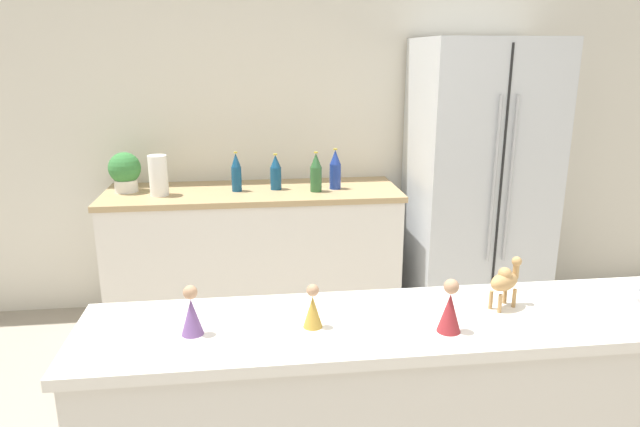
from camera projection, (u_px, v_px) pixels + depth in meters
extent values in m
cube|color=silver|center=(306.00, 122.00, 3.88)|extent=(8.00, 0.06, 2.55)
cube|color=silver|center=(255.00, 258.00, 3.76)|extent=(1.83, 0.60, 0.85)
cube|color=tan|center=(253.00, 192.00, 3.64)|extent=(1.86, 0.63, 0.03)
cube|color=silver|center=(477.00, 182.00, 3.73)|extent=(0.83, 0.70, 1.82)
cube|color=black|center=(500.00, 195.00, 3.40)|extent=(0.01, 0.01, 1.75)
cylinder|color=#B2B5BA|center=(494.00, 181.00, 3.35)|extent=(0.02, 0.02, 1.00)
cylinder|color=#B2B5BA|center=(511.00, 181.00, 3.36)|extent=(0.02, 0.02, 1.00)
cube|color=silver|center=(428.00, 322.00, 1.75)|extent=(2.12, 0.45, 0.03)
cylinder|color=silver|center=(126.00, 186.00, 3.57)|extent=(0.14, 0.14, 0.08)
sphere|color=#387F3D|center=(125.00, 168.00, 3.54)|extent=(0.20, 0.20, 0.20)
cylinder|color=white|center=(158.00, 176.00, 3.46)|extent=(0.11, 0.11, 0.25)
cylinder|color=#2D6033|center=(316.00, 179.00, 3.57)|extent=(0.07, 0.07, 0.16)
cone|color=#2D6033|center=(316.00, 160.00, 3.54)|extent=(0.07, 0.07, 0.09)
cylinder|color=gold|center=(316.00, 152.00, 3.52)|extent=(0.03, 0.03, 0.01)
cylinder|color=navy|center=(237.00, 179.00, 3.58)|extent=(0.06, 0.06, 0.15)
cone|color=navy|center=(236.00, 160.00, 3.54)|extent=(0.06, 0.06, 0.09)
cylinder|color=gold|center=(236.00, 152.00, 3.53)|extent=(0.02, 0.02, 0.01)
cylinder|color=navy|center=(276.00, 178.00, 3.63)|extent=(0.07, 0.07, 0.14)
cone|color=navy|center=(275.00, 161.00, 3.60)|extent=(0.07, 0.07, 0.08)
cylinder|color=gold|center=(275.00, 154.00, 3.59)|extent=(0.02, 0.02, 0.01)
cylinder|color=navy|center=(335.00, 176.00, 3.64)|extent=(0.07, 0.07, 0.16)
cone|color=navy|center=(335.00, 157.00, 3.61)|extent=(0.07, 0.07, 0.09)
cylinder|color=gold|center=(335.00, 149.00, 3.59)|extent=(0.03, 0.03, 0.01)
ellipsoid|color=#A87F4C|center=(504.00, 282.00, 1.79)|extent=(0.13, 0.10, 0.06)
sphere|color=#A87F4C|center=(505.00, 274.00, 1.78)|extent=(0.04, 0.04, 0.04)
cylinder|color=#A87F4C|center=(516.00, 270.00, 1.81)|extent=(0.02, 0.02, 0.06)
sphere|color=#A87F4C|center=(517.00, 261.00, 1.80)|extent=(0.03, 0.03, 0.03)
cylinder|color=#A87F4C|center=(505.00, 294.00, 1.84)|extent=(0.01, 0.01, 0.06)
cylinder|color=#A87F4C|center=(514.00, 298.00, 1.81)|extent=(0.01, 0.01, 0.06)
cylinder|color=#A87F4C|center=(491.00, 300.00, 1.80)|extent=(0.01, 0.01, 0.06)
cylinder|color=#A87F4C|center=(500.00, 304.00, 1.77)|extent=(0.01, 0.01, 0.06)
cone|color=#B28933|center=(313.00, 312.00, 1.67)|extent=(0.06, 0.06, 0.10)
sphere|color=#A37A5B|center=(313.00, 290.00, 1.66)|extent=(0.04, 0.04, 0.04)
cone|color=maroon|center=(450.00, 313.00, 1.64)|extent=(0.07, 0.07, 0.12)
sphere|color=#A37A5B|center=(451.00, 287.00, 1.62)|extent=(0.04, 0.04, 0.04)
cone|color=#6B4784|center=(192.00, 317.00, 1.63)|extent=(0.06, 0.06, 0.11)
sphere|color=#A37A5B|center=(190.00, 292.00, 1.61)|extent=(0.04, 0.04, 0.04)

